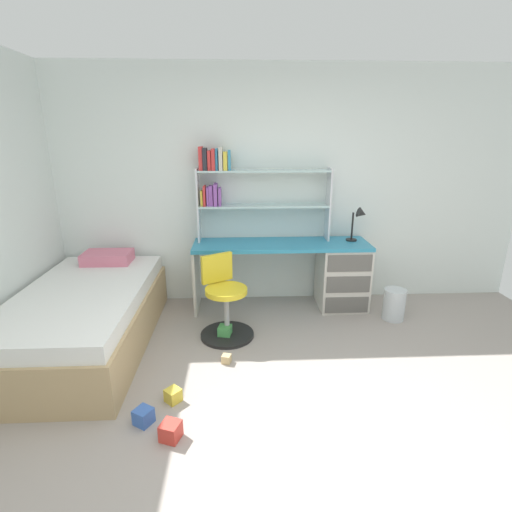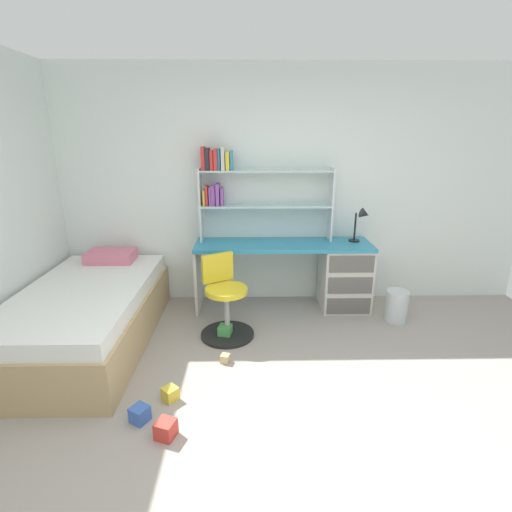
{
  "view_description": "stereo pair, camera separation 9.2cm",
  "coord_description": "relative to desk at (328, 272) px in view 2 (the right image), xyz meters",
  "views": [
    {
      "loc": [
        -0.37,
        -1.89,
        1.88
      ],
      "look_at": [
        -0.22,
        1.39,
        0.84
      ],
      "focal_mm": 26.83,
      "sensor_mm": 36.0,
      "label": 1
    },
    {
      "loc": [
        -0.28,
        -1.89,
        1.88
      ],
      "look_at": [
        -0.22,
        1.39,
        0.84
      ],
      "focal_mm": 26.83,
      "sensor_mm": 36.0,
      "label": 2
    }
  ],
  "objects": [
    {
      "name": "swivel_chair",
      "position": [
        -1.12,
        -0.62,
        -0.11
      ],
      "size": [
        0.52,
        0.52,
        0.79
      ],
      "color": "black",
      "rests_on": "ground_plane"
    },
    {
      "name": "waste_bin",
      "position": [
        0.66,
        -0.36,
        -0.25
      ],
      "size": [
        0.23,
        0.23,
        0.34
      ],
      "primitive_type": "cylinder",
      "color": "silver",
      "rests_on": "ground_plane"
    },
    {
      "name": "bookshelf_hutch",
      "position": [
        -0.94,
        0.15,
        0.95
      ],
      "size": [
        1.44,
        0.22,
        1.01
      ],
      "color": "silver",
      "rests_on": "desk"
    },
    {
      "name": "desk",
      "position": [
        0.0,
        0.0,
        0.0
      ],
      "size": [
        1.92,
        0.53,
        0.76
      ],
      "color": "teal",
      "rests_on": "ground_plane"
    },
    {
      "name": "ground_plane",
      "position": [
        -0.6,
        -2.1,
        -0.43
      ],
      "size": [
        5.74,
        5.78,
        0.02
      ],
      "primitive_type": "cube",
      "color": "#9E938C"
    },
    {
      "name": "bed_platform",
      "position": [
        -2.4,
        -0.74,
        -0.14
      ],
      "size": [
        1.11,
        2.04,
        0.68
      ],
      "color": "tan",
      "rests_on": "ground_plane"
    },
    {
      "name": "toy_block_green_3",
      "position": [
        -1.12,
        -0.68,
        -0.36
      ],
      "size": [
        0.14,
        0.14,
        0.12
      ],
      "primitive_type": "cube",
      "rotation": [
        0.0,
        0.0,
        1.36
      ],
      "color": "#479E51",
      "rests_on": "ground_plane"
    },
    {
      "name": "toy_block_natural_4",
      "position": [
        -1.1,
        -1.11,
        -0.39
      ],
      "size": [
        0.09,
        0.09,
        0.07
      ],
      "primitive_type": "cube",
      "rotation": [
        0.0,
        0.0,
        1.29
      ],
      "color": "tan",
      "rests_on": "ground_plane"
    },
    {
      "name": "toy_block_yellow_0",
      "position": [
        -1.47,
        -1.6,
        -0.37
      ],
      "size": [
        0.14,
        0.14,
        0.1
      ],
      "primitive_type": "cube",
      "rotation": [
        0.0,
        0.0,
        0.81
      ],
      "color": "gold",
      "rests_on": "ground_plane"
    },
    {
      "name": "toy_block_red_2",
      "position": [
        -1.43,
        -1.96,
        -0.36
      ],
      "size": [
        0.15,
        0.15,
        0.12
      ],
      "primitive_type": "cube",
      "rotation": [
        0.0,
        0.0,
        2.8
      ],
      "color": "red",
      "rests_on": "ground_plane"
    },
    {
      "name": "room_shell",
      "position": [
        -1.8,
        -0.9,
        0.88
      ],
      "size": [
        5.74,
        5.78,
        2.61
      ],
      "color": "silver",
      "rests_on": "ground_plane"
    },
    {
      "name": "desk_lamp",
      "position": [
        0.34,
        0.03,
        0.59
      ],
      "size": [
        0.2,
        0.17,
        0.38
      ],
      "color": "black",
      "rests_on": "desk"
    },
    {
      "name": "toy_block_blue_1",
      "position": [
        -1.64,
        -1.81,
        -0.37
      ],
      "size": [
        0.15,
        0.15,
        0.11
      ],
      "primitive_type": "cube",
      "rotation": [
        0.0,
        0.0,
        1.01
      ],
      "color": "#3860B7",
      "rests_on": "ground_plane"
    }
  ]
}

